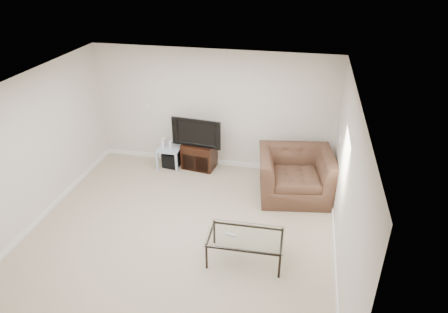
% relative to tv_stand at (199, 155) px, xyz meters
% --- Properties ---
extents(floor, '(5.00, 5.00, 0.00)m').
position_rel_tv_stand_xyz_m(floor, '(0.27, -2.28, -0.28)').
color(floor, tan).
rests_on(floor, ground).
extents(ceiling, '(5.00, 5.00, 0.00)m').
position_rel_tv_stand_xyz_m(ceiling, '(0.27, -2.28, 2.22)').
color(ceiling, white).
rests_on(ceiling, ground).
extents(wall_back, '(5.00, 0.02, 2.50)m').
position_rel_tv_stand_xyz_m(wall_back, '(0.27, 0.22, 0.97)').
color(wall_back, silver).
rests_on(wall_back, ground).
extents(wall_left, '(0.02, 5.00, 2.50)m').
position_rel_tv_stand_xyz_m(wall_left, '(-2.23, -2.28, 0.97)').
color(wall_left, silver).
rests_on(wall_left, ground).
extents(wall_right, '(0.02, 5.00, 2.50)m').
position_rel_tv_stand_xyz_m(wall_right, '(2.77, -2.28, 0.97)').
color(wall_right, silver).
rests_on(wall_right, ground).
extents(plate_back, '(0.12, 0.02, 0.12)m').
position_rel_tv_stand_xyz_m(plate_back, '(-1.13, 0.21, 0.97)').
color(plate_back, white).
rests_on(plate_back, wall_back).
extents(plate_right_switch, '(0.02, 0.09, 0.13)m').
position_rel_tv_stand_xyz_m(plate_right_switch, '(2.75, -0.68, 0.97)').
color(plate_right_switch, white).
rests_on(plate_right_switch, wall_right).
extents(plate_right_outlet, '(0.02, 0.08, 0.12)m').
position_rel_tv_stand_xyz_m(plate_right_outlet, '(2.75, -0.98, 0.02)').
color(plate_right_outlet, white).
rests_on(plate_right_outlet, wall_right).
extents(tv_stand, '(0.73, 0.55, 0.56)m').
position_rel_tv_stand_xyz_m(tv_stand, '(0.00, 0.00, 0.00)').
color(tv_stand, black).
rests_on(tv_stand, floor).
extents(dvd_player, '(0.43, 0.33, 0.06)m').
position_rel_tv_stand_xyz_m(dvd_player, '(-0.01, -0.04, 0.19)').
color(dvd_player, black).
rests_on(dvd_player, tv_stand).
extents(television, '(0.99, 0.29, 0.60)m').
position_rel_tv_stand_xyz_m(television, '(-0.00, -0.03, 0.58)').
color(television, black).
rests_on(television, tv_stand).
extents(side_table, '(0.47, 0.47, 0.45)m').
position_rel_tv_stand_xyz_m(side_table, '(-0.63, -0.09, -0.05)').
color(side_table, silver).
rests_on(side_table, floor).
extents(subwoofer, '(0.36, 0.36, 0.32)m').
position_rel_tv_stand_xyz_m(subwoofer, '(-0.60, -0.08, -0.12)').
color(subwoofer, black).
rests_on(subwoofer, floor).
extents(game_console, '(0.05, 0.15, 0.21)m').
position_rel_tv_stand_xyz_m(game_console, '(-0.74, -0.11, 0.28)').
color(game_console, white).
rests_on(game_console, side_table).
extents(game_case, '(0.06, 0.14, 0.18)m').
position_rel_tv_stand_xyz_m(game_case, '(-0.57, -0.11, 0.26)').
color(game_case, silver).
rests_on(game_case, side_table).
extents(recliner, '(1.47, 1.08, 1.18)m').
position_rel_tv_stand_xyz_m(recliner, '(2.04, -0.66, 0.31)').
color(recliner, '#533623').
rests_on(recliner, floor).
extents(coffee_table, '(1.16, 0.67, 0.45)m').
position_rel_tv_stand_xyz_m(coffee_table, '(1.42, -2.63, -0.05)').
color(coffee_table, black).
rests_on(coffee_table, floor).
extents(remote, '(0.18, 0.08, 0.02)m').
position_rel_tv_stand_xyz_m(remote, '(1.20, -2.65, 0.18)').
color(remote, '#B2B2B7').
rests_on(remote, coffee_table).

